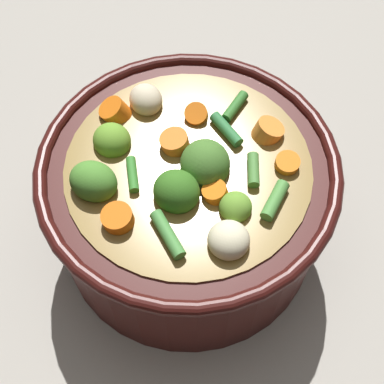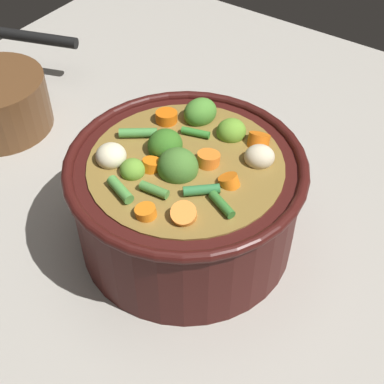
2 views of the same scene
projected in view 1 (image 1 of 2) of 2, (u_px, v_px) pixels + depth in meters
The scene contains 2 objects.
ground_plane at pixel (189, 231), 0.56m from camera, with size 1.10×1.10×0.00m, color #9E998E.
cooking_pot at pixel (188, 198), 0.51m from camera, with size 0.26×0.26×0.15m.
Camera 1 is at (-0.04, 0.26, 0.50)m, focal length 51.08 mm.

